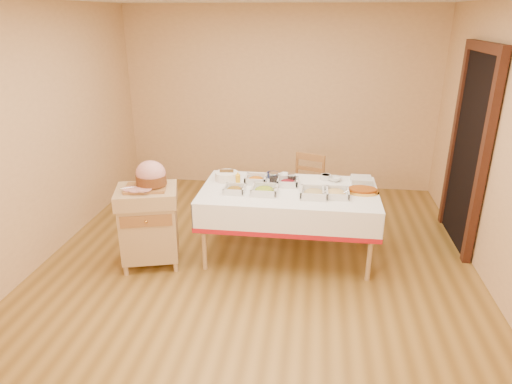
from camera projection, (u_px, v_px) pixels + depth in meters
The scene contains 23 objects.
room_shell at pixel (257, 146), 4.29m from camera, with size 5.00×5.00×5.00m.
doorway at pixel (470, 148), 4.92m from camera, with size 0.09×1.10×2.20m.
dining_table at pixel (289, 204), 4.78m from camera, with size 1.82×1.02×0.76m.
butcher_cart at pixel (149, 222), 4.64m from camera, with size 0.71×0.64×0.84m.
dining_chair at pixel (305, 190), 5.55m from camera, with size 0.50×0.49×0.89m.
ham_on_board at pixel (150, 177), 4.50m from camera, with size 0.42×0.40×0.28m.
serving_dish_a at pixel (235, 189), 4.64m from camera, with size 0.22×0.21×0.09m.
serving_dish_b at pixel (264, 190), 4.61m from camera, with size 0.26×0.26×0.11m.
serving_dish_c at pixel (314, 193), 4.53m from camera, with size 0.27×0.27×0.11m.
serving_dish_d at pixel (336, 193), 4.54m from camera, with size 0.26×0.26×0.10m.
serving_dish_e at pixel (256, 179), 4.91m from camera, with size 0.24×0.23×0.11m.
serving_dish_f at pixel (288, 182), 4.84m from camera, with size 0.23×0.22×0.10m.
small_bowl_left at pixel (226, 173), 5.13m from camera, with size 0.13×0.13×0.06m.
small_bowl_mid at pixel (273, 175), 5.07m from camera, with size 0.13×0.13×0.06m.
small_bowl_right at pixel (326, 177), 5.00m from camera, with size 0.11×0.11×0.06m.
bowl_white_imported at pixel (286, 176), 5.06m from camera, with size 0.16×0.16×0.04m, color silver.
bowl_small_imported at pixel (335, 179), 4.96m from camera, with size 0.14×0.14×0.04m, color silver.
preserve_jar_left at pixel (274, 179), 4.86m from camera, with size 0.10×0.10×0.13m.
preserve_jar_right at pixel (291, 179), 4.88m from camera, with size 0.09×0.09×0.12m.
mustard_bottle at pixel (238, 180), 4.79m from camera, with size 0.05×0.05×0.16m.
bread_basket at pixel (227, 176), 4.97m from camera, with size 0.25×0.25×0.11m.
plate_stack at pixel (361, 180), 4.89m from camera, with size 0.22×0.22×0.06m.
brass_platter at pixel (362, 191), 4.64m from camera, with size 0.34×0.24×0.04m.
Camera 1 is at (0.54, -4.12, 2.45)m, focal length 32.00 mm.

